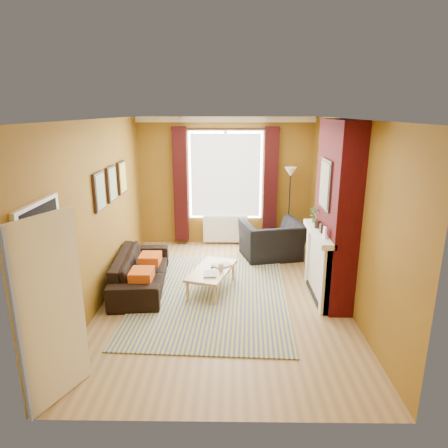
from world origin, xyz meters
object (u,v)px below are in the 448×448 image
Objects in this scene: wicker_stool at (258,246)px; floor_lamp at (290,185)px; coffee_table at (212,271)px; armchair at (272,240)px; sofa at (141,270)px.

wicker_stool is 1.46m from floor_lamp.
coffee_table is 1.87m from wicker_stool.
floor_lamp is (0.69, 0.53, 1.17)m from wicker_stool.
armchair is 0.33m from wicker_stool.
armchair is at bearing 70.48° from coffee_table.
armchair is (2.37, 1.42, 0.09)m from sofa.
sofa is at bearing -143.63° from floor_lamp.
armchair reaches higher than sofa.
floor_lamp is at bearing -58.03° from sofa.
sofa is at bearing -168.68° from coffee_table.
sofa is at bearing 17.62° from armchair.
coffee_table is at bearing -100.33° from sofa.
sofa is 4.46× the size of wicker_stool.
armchair is 0.95× the size of coffee_table.
floor_lamp reaches higher than coffee_table.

